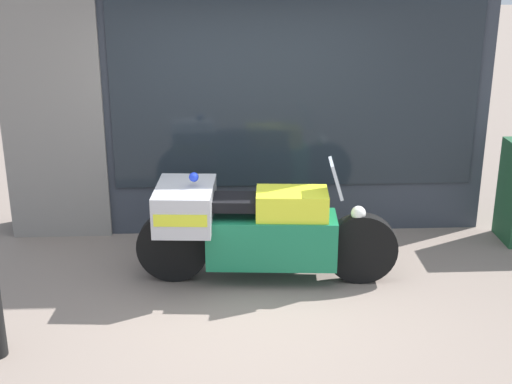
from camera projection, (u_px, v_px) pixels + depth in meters
name	position (u px, v px, depth m)	size (l,w,h in m)	color
ground_plane	(257.00, 310.00, 6.29)	(60.00, 60.00, 0.00)	gray
shop_building	(208.00, 67.00, 7.54)	(5.17, 0.55, 3.61)	#333842
window_display	(288.00, 183.00, 8.06)	(3.66, 0.30, 2.04)	slate
paramedic_motorcycle	(248.00, 226.00, 6.67)	(2.47, 0.80, 1.20)	black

